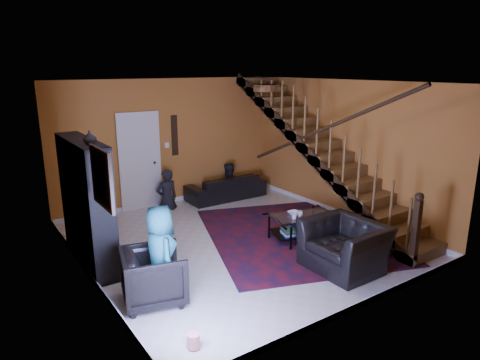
% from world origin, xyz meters
% --- Properties ---
extents(floor, '(5.50, 5.50, 0.00)m').
position_xyz_m(floor, '(0.00, 0.00, 0.00)').
color(floor, beige).
rests_on(floor, ground).
extents(room, '(5.50, 5.50, 5.50)m').
position_xyz_m(room, '(-1.33, 1.33, 0.05)').
color(room, '#B56128').
rests_on(room, ground).
extents(staircase, '(0.95, 5.02, 3.18)m').
position_xyz_m(staircase, '(2.12, -0.00, 1.40)').
color(staircase, brown).
rests_on(staircase, floor).
extents(bookshelf, '(0.35, 1.80, 2.00)m').
position_xyz_m(bookshelf, '(-2.40, 0.60, 0.96)').
color(bookshelf, black).
rests_on(bookshelf, floor).
extents(door, '(0.82, 0.05, 2.05)m').
position_xyz_m(door, '(-0.70, 2.73, 1.02)').
color(door, silver).
rests_on(door, floor).
extents(framed_picture, '(0.04, 0.74, 0.74)m').
position_xyz_m(framed_picture, '(-2.57, -0.90, 1.75)').
color(framed_picture, maroon).
rests_on(framed_picture, room).
extents(wall_hanging, '(0.14, 0.03, 0.90)m').
position_xyz_m(wall_hanging, '(0.15, 2.73, 1.55)').
color(wall_hanging, black).
rests_on(wall_hanging, room).
extents(ceiling_fixture, '(0.40, 0.40, 0.10)m').
position_xyz_m(ceiling_fixture, '(0.00, -0.80, 2.74)').
color(ceiling_fixture, '#3F2814').
rests_on(ceiling_fixture, room).
extents(rug, '(4.11, 4.38, 0.02)m').
position_xyz_m(rug, '(1.05, -0.38, 0.01)').
color(rug, '#4D0D17').
rests_on(rug, floor).
extents(sofa, '(1.90, 0.75, 0.55)m').
position_xyz_m(sofa, '(1.23, 2.30, 0.28)').
color(sofa, black).
rests_on(sofa, floor).
extents(armchair_left, '(0.98, 0.96, 0.74)m').
position_xyz_m(armchair_left, '(-2.05, -1.07, 0.37)').
color(armchair_left, black).
rests_on(armchair_left, floor).
extents(armchair_right, '(1.01, 1.15, 0.75)m').
position_xyz_m(armchair_right, '(0.77, -1.83, 0.37)').
color(armchair_right, black).
rests_on(armchair_right, floor).
extents(person_adult_a, '(0.51, 0.35, 1.36)m').
position_xyz_m(person_adult_a, '(-0.27, 2.35, 0.23)').
color(person_adult_a, black).
rests_on(person_adult_a, sofa).
extents(person_adult_b, '(0.68, 0.56, 1.28)m').
position_xyz_m(person_adult_b, '(1.32, 2.35, 0.19)').
color(person_adult_b, black).
rests_on(person_adult_b, sofa).
extents(person_child, '(0.46, 0.68, 1.34)m').
position_xyz_m(person_child, '(-1.95, -1.10, 0.67)').
color(person_child, '#1A5F66').
rests_on(person_child, armchair_left).
extents(coffee_table, '(1.30, 1.00, 0.44)m').
position_xyz_m(coffee_table, '(1.07, -0.55, 0.25)').
color(coffee_table, black).
rests_on(coffee_table, floor).
extents(cup_a, '(0.15, 0.15, 0.09)m').
position_xyz_m(cup_a, '(0.98, -0.56, 0.48)').
color(cup_a, '#999999').
rests_on(cup_a, coffee_table).
extents(cup_b, '(0.13, 0.13, 0.09)m').
position_xyz_m(cup_b, '(0.81, -0.61, 0.48)').
color(cup_b, '#999999').
rests_on(cup_b, coffee_table).
extents(bowl, '(0.22, 0.22, 0.05)m').
position_xyz_m(bowl, '(0.97, -0.42, 0.46)').
color(bowl, '#999999').
rests_on(bowl, coffee_table).
extents(vase, '(0.18, 0.18, 0.19)m').
position_xyz_m(vase, '(-2.41, 0.10, 2.10)').
color(vase, '#999999').
rests_on(vase, bookshelf).
extents(popcorn_bucket, '(0.15, 0.15, 0.16)m').
position_xyz_m(popcorn_bucket, '(-2.10, -2.25, 0.10)').
color(popcorn_bucket, red).
rests_on(popcorn_bucket, rug).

